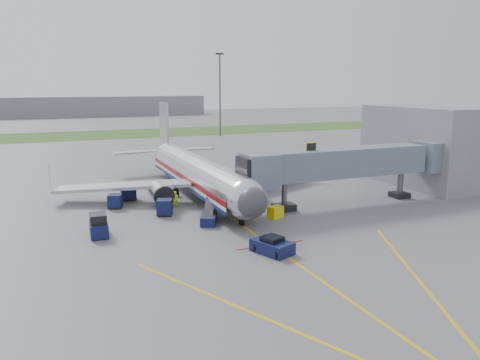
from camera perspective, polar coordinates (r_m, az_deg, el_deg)
name	(u,v)px	position (r m, az deg, el deg)	size (l,w,h in m)	color
ground	(250,231)	(41.63, 1.28, -6.26)	(400.00, 400.00, 0.00)	#565659
grass_strip	(111,134)	(127.86, -15.43, 5.40)	(300.00, 25.00, 0.01)	#2D4C1E
apron_markings	(291,259)	(35.38, 6.23, -9.59)	(21.52, 50.00, 0.01)	gold
airliner	(198,173)	(54.86, -5.19, 0.90)	(32.10, 35.67, 10.25)	silver
jet_bridge	(342,164)	(51.06, 12.28, 1.97)	(25.30, 4.00, 6.90)	slate
terminal	(430,145)	(65.76, 22.14, 3.94)	(10.00, 16.00, 10.00)	slate
light_mast_right	(220,93)	(118.59, -2.46, 10.57)	(2.00, 0.44, 20.40)	#595B60
distant_terminal	(59,107)	(206.47, -21.24, 8.33)	(120.00, 14.00, 8.00)	slate
pushback_tug	(272,246)	(36.40, 3.94, -8.03)	(2.93, 3.62, 1.31)	#0C0E38
baggage_tug	(99,226)	(41.95, -16.86, -5.39)	(1.56, 2.85, 1.96)	#0C0E38
baggage_cart_a	(115,201)	(50.78, -14.98, -2.50)	(1.75, 1.75, 1.47)	#0C0E38
baggage_cart_b	(165,207)	(46.96, -9.18, -3.30)	(1.92, 1.92, 1.60)	#0C0E38
baggage_cart_c	(128,192)	(54.12, -13.47, -1.38)	(1.80, 1.80, 1.82)	#0C0E38
belt_loader	(209,217)	(44.21, -3.81, -4.53)	(2.69, 4.26, 2.03)	#0C0E38
ground_power_cart	(275,212)	(45.72, 4.34, -3.92)	(1.67, 1.40, 1.14)	yellow
ramp_worker	(176,200)	(49.39, -7.85, -2.41)	(0.67, 0.44, 1.83)	#ADEC1B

